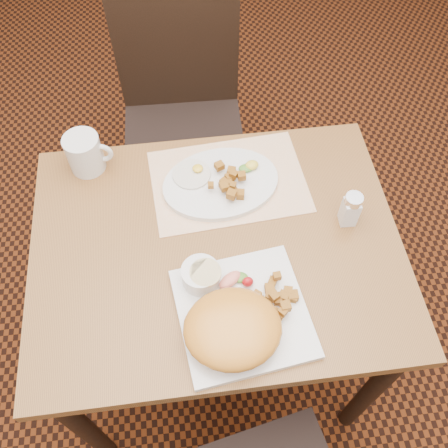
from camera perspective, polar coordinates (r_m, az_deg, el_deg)
ground at (r=1.90m, az=-0.56°, el=-13.98°), size 8.00×8.00×0.00m
table at (r=1.31m, az=-0.80°, el=-4.76°), size 0.90×0.70×0.75m
chair_far at (r=1.82m, az=-4.85°, el=13.13°), size 0.43×0.44×0.97m
placemat at (r=1.32m, az=0.51°, el=4.90°), size 0.42×0.31×0.00m
plate_square at (r=1.12m, az=2.16°, el=-10.15°), size 0.31×0.31×0.02m
plate_oval at (r=1.30m, az=-0.38°, el=4.68°), size 0.33×0.27×0.02m
hollandaise_mound at (r=1.06m, az=0.90°, el=-11.87°), size 0.21×0.19×0.08m
ramekin at (r=1.13m, az=-2.65°, el=-5.84°), size 0.09×0.09×0.05m
garnish_sq at (r=1.14m, az=1.40°, el=-6.38°), size 0.09×0.06×0.03m
fried_egg at (r=1.31m, az=-3.63°, el=5.80°), size 0.10×0.10×0.02m
garnish_ov at (r=1.32m, az=2.94°, el=6.61°), size 0.06×0.04×0.02m
salt_shaker at (r=1.24m, az=14.26°, el=1.67°), size 0.04×0.04×0.10m
coffee_mug at (r=1.36m, az=-15.56°, el=7.80°), size 0.12×0.09×0.11m
home_fries_sq at (r=1.12m, az=6.21°, el=-8.47°), size 0.10×0.11×0.04m
home_fries_ov at (r=1.28m, az=0.67°, el=4.80°), size 0.10×0.12×0.04m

